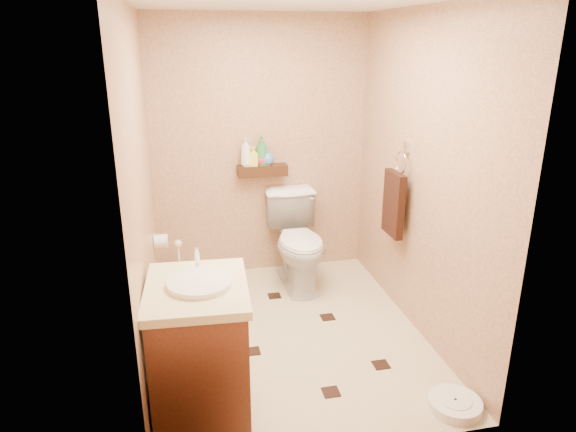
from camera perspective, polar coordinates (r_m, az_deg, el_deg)
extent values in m
plane|color=beige|center=(4.10, 0.14, -12.90)|extent=(2.50, 2.50, 0.00)
cube|color=tan|center=(4.81, -3.05, 7.38)|extent=(2.00, 0.04, 2.40)
cube|color=tan|center=(2.47, 6.35, -4.12)|extent=(2.00, 0.04, 2.40)
cube|color=tan|center=(3.54, -15.87, 2.45)|extent=(0.04, 2.50, 2.40)
cube|color=tan|center=(3.94, 14.55, 4.19)|extent=(0.04, 2.50, 2.40)
cube|color=silver|center=(3.49, 0.17, 22.85)|extent=(2.00, 2.50, 0.02)
cube|color=#3D2010|center=(4.77, -2.85, 5.07)|extent=(0.46, 0.14, 0.10)
cube|color=black|center=(3.90, -3.97, -14.76)|extent=(0.11, 0.11, 0.01)
cube|color=black|center=(4.31, 4.42, -11.14)|extent=(0.11, 0.11, 0.01)
cube|color=black|center=(3.53, 4.79, -18.91)|extent=(0.11, 0.11, 0.01)
cube|color=black|center=(4.43, -7.23, -10.38)|extent=(0.11, 0.11, 0.01)
cube|color=black|center=(3.81, 10.29, -15.95)|extent=(0.11, 0.11, 0.01)
cube|color=black|center=(4.63, -1.53, -8.85)|extent=(0.11, 0.11, 0.01)
imported|color=white|center=(4.69, 1.17, -2.85)|extent=(0.49, 0.84, 0.84)
cube|color=brown|center=(3.19, -9.68, -14.89)|extent=(0.57, 0.69, 0.80)
cube|color=beige|center=(2.98, -10.14, -8.05)|extent=(0.61, 0.73, 0.05)
cylinder|color=white|center=(2.96, -9.77, -7.49)|extent=(0.37, 0.37, 0.05)
cylinder|color=silver|center=(3.14, -10.05, -4.59)|extent=(0.03, 0.03, 0.12)
cylinder|color=white|center=(3.53, 18.05, -19.26)|extent=(0.38, 0.38, 0.06)
cylinder|color=white|center=(3.51, 18.10, -18.84)|extent=(0.20, 0.20, 0.01)
cylinder|color=#1A6A5C|center=(4.94, -11.87, -6.73)|extent=(0.10, 0.10, 0.11)
cylinder|color=white|center=(4.86, -12.03, -4.61)|extent=(0.02, 0.02, 0.31)
sphere|color=white|center=(4.81, -12.14, -3.02)|extent=(0.07, 0.07, 0.07)
cube|color=silver|center=(4.11, 13.04, 7.50)|extent=(0.03, 0.06, 0.08)
torus|color=silver|center=(4.12, 12.47, 5.86)|extent=(0.02, 0.19, 0.19)
cube|color=black|center=(4.20, 11.65, 1.32)|extent=(0.06, 0.30, 0.52)
cylinder|color=white|center=(4.35, -13.94, -2.71)|extent=(0.11, 0.11, 0.11)
cylinder|color=silver|center=(4.33, -14.53, -2.00)|extent=(0.04, 0.02, 0.02)
imported|color=white|center=(4.71, -4.70, 7.11)|extent=(0.14, 0.14, 0.26)
imported|color=#F2FF35|center=(4.73, -3.84, 6.65)|extent=(0.10, 0.09, 0.18)
imported|color=#CC1840|center=(4.74, -2.98, 6.47)|extent=(0.15, 0.15, 0.14)
imported|color=#2D8746|center=(4.73, -2.92, 7.24)|extent=(0.11, 0.11, 0.27)
imported|color=#FA8653|center=(4.74, -2.57, 6.62)|extent=(0.08, 0.07, 0.16)
imported|color=#4A77BA|center=(4.75, -2.33, 6.64)|extent=(0.18, 0.18, 0.16)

